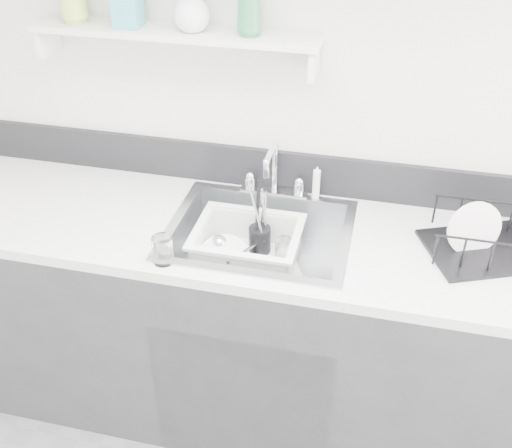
% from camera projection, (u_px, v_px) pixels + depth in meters
% --- Properties ---
extents(room_shell, '(3.50, 3.00, 2.60)m').
position_uv_depth(room_shell, '(154.00, 127.00, 1.02)').
color(room_shell, silver).
rests_on(room_shell, ground).
extents(counter_run, '(3.20, 0.62, 0.92)m').
position_uv_depth(counter_run, '(259.00, 326.00, 2.36)').
color(counter_run, '#2B2B2E').
rests_on(counter_run, ground).
extents(backsplash, '(3.20, 0.02, 0.16)m').
position_uv_depth(backsplash, '(277.00, 170.00, 2.29)').
color(backsplash, black).
rests_on(backsplash, counter_run).
extents(sink, '(0.64, 0.52, 0.20)m').
position_uv_depth(sink, '(259.00, 251.00, 2.15)').
color(sink, silver).
rests_on(sink, counter_run).
extents(faucet, '(0.26, 0.18, 0.23)m').
position_uv_depth(faucet, '(274.00, 181.00, 2.26)').
color(faucet, silver).
rests_on(faucet, counter_run).
extents(side_sprayer, '(0.03, 0.03, 0.14)m').
position_uv_depth(side_sprayer, '(316.00, 182.00, 2.23)').
color(side_sprayer, white).
rests_on(side_sprayer, counter_run).
extents(wall_shelf, '(1.00, 0.16, 0.12)m').
position_uv_depth(wall_shelf, '(174.00, 35.00, 2.02)').
color(wall_shelf, silver).
rests_on(wall_shelf, room_shell).
extents(wash_tub, '(0.47, 0.44, 0.15)m').
position_uv_depth(wash_tub, '(247.00, 247.00, 2.17)').
color(wash_tub, white).
rests_on(wash_tub, sink).
extents(plate_stack, '(0.23, 0.22, 0.09)m').
position_uv_depth(plate_stack, '(226.00, 262.00, 2.16)').
color(plate_stack, white).
rests_on(plate_stack, wash_tub).
extents(utensil_cup, '(0.08, 0.08, 0.28)m').
position_uv_depth(utensil_cup, '(260.00, 238.00, 2.22)').
color(utensil_cup, black).
rests_on(utensil_cup, wash_tub).
extents(ladle, '(0.29, 0.17, 0.08)m').
position_uv_depth(ladle, '(235.00, 254.00, 2.18)').
color(ladle, silver).
rests_on(ladle, wash_tub).
extents(tumbler_in_tub, '(0.08, 0.08, 0.09)m').
position_uv_depth(tumbler_in_tub, '(284.00, 251.00, 2.18)').
color(tumbler_in_tub, white).
rests_on(tumbler_in_tub, wash_tub).
extents(tumbler_counter, '(0.07, 0.07, 0.09)m').
position_uv_depth(tumbler_counter, '(163.00, 250.00, 1.93)').
color(tumbler_counter, white).
rests_on(tumbler_counter, counter_run).
extents(dish_rack, '(0.45, 0.40, 0.13)m').
position_uv_depth(dish_rack, '(488.00, 235.00, 1.96)').
color(dish_rack, black).
rests_on(dish_rack, counter_run).
extents(bowl_small, '(0.11, 0.11, 0.03)m').
position_uv_depth(bowl_small, '(275.00, 276.00, 2.11)').
color(bowl_small, white).
rests_on(bowl_small, wash_tub).
extents(soap_bottle_c, '(0.14, 0.14, 0.15)m').
position_uv_depth(soap_bottle_c, '(191.00, 8.00, 1.94)').
color(soap_bottle_c, white).
rests_on(soap_bottle_c, wall_shelf).
extents(soap_bottle_d, '(0.09, 0.09, 0.21)m').
position_uv_depth(soap_bottle_d, '(249.00, 1.00, 1.89)').
color(soap_bottle_d, '#297847').
rests_on(soap_bottle_d, wall_shelf).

